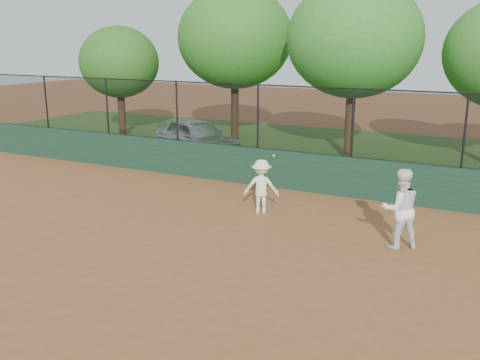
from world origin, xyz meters
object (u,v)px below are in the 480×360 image
at_px(parked_car, 197,137).
at_px(tree_1, 235,38).
at_px(tree_0, 119,62).
at_px(player_main, 261,187).
at_px(player_second, 400,209).
at_px(tree_2, 354,39).

xyz_separation_m(parked_car, tree_1, (-0.29, 3.86, 3.86)).
bearing_deg(tree_0, tree_1, 17.52).
relative_size(tree_0, tree_1, 0.75).
bearing_deg(player_main, player_second, -13.10).
distance_m(tree_1, tree_2, 6.01).
relative_size(player_main, tree_0, 0.33).
bearing_deg(parked_car, tree_2, -41.33).
bearing_deg(tree_2, player_second, -67.67).
height_order(parked_car, tree_2, tree_2).
height_order(player_main, tree_0, tree_0).
relative_size(parked_car, player_main, 2.55).
distance_m(player_main, tree_1, 11.63).
xyz_separation_m(tree_0, tree_1, (5.24, 1.65, 1.10)).
height_order(player_second, tree_0, tree_0).
bearing_deg(tree_1, tree_0, -162.48).
xyz_separation_m(player_main, tree_0, (-10.90, 7.74, 2.77)).
distance_m(player_second, tree_0, 17.21).
bearing_deg(tree_1, player_main, -58.94).
bearing_deg(tree_0, player_main, -35.38).
height_order(player_second, player_main, player_second).
relative_size(tree_0, tree_2, 0.76).
relative_size(parked_car, tree_2, 0.64).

